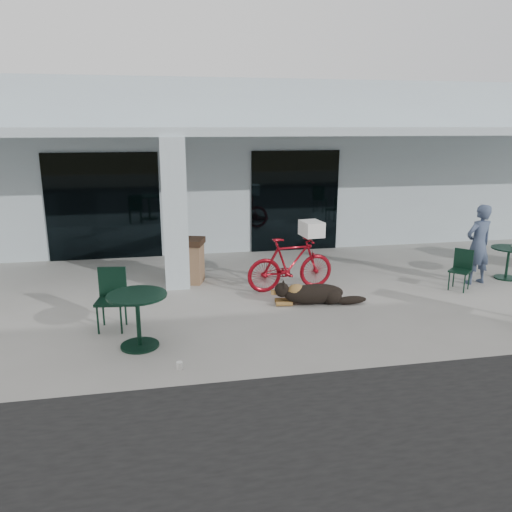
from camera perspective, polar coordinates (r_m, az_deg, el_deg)
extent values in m
plane|color=#A3A099|center=(8.86, 1.49, -7.46)|extent=(80.00, 80.00, 0.00)
cube|color=silver|center=(16.64, -4.83, 10.90)|extent=(22.00, 7.00, 4.50)
cube|color=black|center=(13.22, -17.03, 5.40)|extent=(2.80, 0.06, 2.70)
cube|color=black|center=(13.62, 4.48, 6.26)|extent=(2.40, 0.06, 2.70)
cube|color=silver|center=(10.46, -9.26, 4.71)|extent=(0.50, 0.50, 3.12)
cube|color=silver|center=(11.74, -2.27, 14.06)|extent=(22.00, 2.80, 0.18)
imported|color=maroon|center=(10.35, 3.97, -0.91)|extent=(1.92, 0.74, 1.12)
cube|color=white|center=(10.35, 6.37, 3.12)|extent=(0.45, 0.57, 0.31)
cylinder|color=white|center=(7.29, -8.74, -12.27)|extent=(0.11, 0.11, 0.11)
imported|color=#3D4B67|center=(11.70, 24.07, 1.20)|extent=(0.70, 0.53, 1.73)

